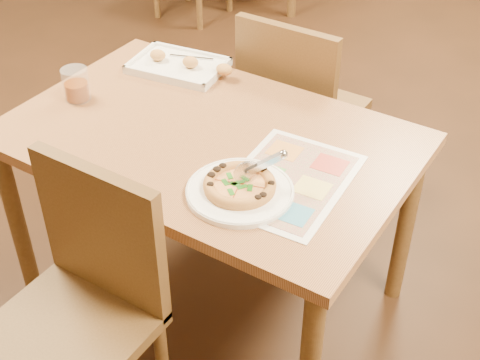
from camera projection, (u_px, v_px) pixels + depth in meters
The scene contains 9 objects.
dining_table at pixel (208, 156), 2.20m from camera, with size 1.30×0.85×0.72m.
chair_near at pixel (84, 283), 1.84m from camera, with size 0.42×0.42×0.47m.
chair_far at pixel (295, 97), 2.65m from camera, with size 0.42×0.42×0.47m.
plate at pixel (240, 192), 1.90m from camera, with size 0.31×0.31×0.02m, color white.
pizza at pixel (240, 185), 1.89m from camera, with size 0.21×0.21×0.03m.
pizza_cutter at pixel (259, 166), 1.87m from camera, with size 0.10×0.12×0.09m.
appetizer_tray at pixel (181, 66), 2.49m from camera, with size 0.41×0.28×0.06m.
glass_tumbler at pixel (76, 86), 2.30m from camera, with size 0.09×0.09×0.11m.
menu at pixel (288, 180), 1.95m from camera, with size 0.32×0.45×0.01m, color white.
Camera 1 is at (1.06, -1.46, 1.91)m, focal length 50.00 mm.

